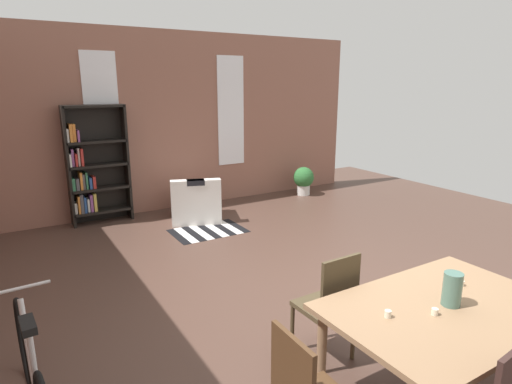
{
  "coord_description": "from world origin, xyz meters",
  "views": [
    {
      "loc": [
        -2.67,
        -3.02,
        2.24
      ],
      "look_at": [
        -0.04,
        1.33,
        0.94
      ],
      "focal_mm": 29.88,
      "sensor_mm": 36.0,
      "label": 1
    }
  ],
  "objects": [
    {
      "name": "potted_plant_by_shelf",
      "position": [
        2.59,
        3.79,
        0.33
      ],
      "size": [
        0.42,
        0.42,
        0.58
      ],
      "color": "silver",
      "rests_on": "ground"
    },
    {
      "name": "tealight_candle_2",
      "position": [
        0.2,
        -1.29,
        0.77
      ],
      "size": [
        0.04,
        0.04,
        0.04
      ],
      "primitive_type": "cylinder",
      "color": "silver",
      "rests_on": "dining_table"
    },
    {
      "name": "armchair_white",
      "position": [
        0.02,
        3.4,
        0.28
      ],
      "size": [
        1.02,
        1.02,
        0.75
      ],
      "color": "white",
      "rests_on": "ground"
    },
    {
      "name": "window_pane_1",
      "position": [
        1.18,
        4.28,
        1.72
      ],
      "size": [
        0.55,
        0.02,
        2.04
      ],
      "primitive_type": "cube",
      "color": "white"
    },
    {
      "name": "tealight_candle_1",
      "position": [
        -0.34,
        -1.47,
        0.77
      ],
      "size": [
        0.04,
        0.04,
        0.05
      ],
      "primitive_type": "cylinder",
      "color": "silver",
      "rests_on": "dining_table"
    },
    {
      "name": "striped_rug",
      "position": [
        -0.05,
        2.76,
        0.0
      ],
      "size": [
        1.11,
        0.75,
        0.01
      ],
      "color": "black",
      "rests_on": "ground"
    },
    {
      "name": "ground_plane",
      "position": [
        0.0,
        0.0,
        0.0
      ],
      "size": [
        11.16,
        11.16,
        0.0
      ],
      "primitive_type": "plane",
      "color": "#4F372E"
    },
    {
      "name": "window_pane_0",
      "position": [
        -1.18,
        4.28,
        1.72
      ],
      "size": [
        0.55,
        0.02,
        2.04
      ],
      "primitive_type": "cube",
      "color": "white"
    },
    {
      "name": "bookshelf_tall",
      "position": [
        -1.43,
        4.12,
        0.93
      ],
      "size": [
        0.95,
        0.28,
        1.92
      ],
      "color": "black",
      "rests_on": "ground"
    },
    {
      "name": "back_wall_brick",
      "position": [
        0.0,
        4.35,
        1.57
      ],
      "size": [
        7.75,
        0.12,
        3.14
      ],
      "primitive_type": "cube",
      "color": "#956150",
      "rests_on": "ground"
    },
    {
      "name": "bicycle_second",
      "position": [
        -2.67,
        -0.23,
        0.35
      ],
      "size": [
        0.44,
        1.75,
        0.91
      ],
      "color": "black",
      "rests_on": "ground"
    },
    {
      "name": "vase_on_table",
      "position": [
        -0.13,
        -1.44,
        0.87
      ],
      "size": [
        0.13,
        0.13,
        0.24
      ],
      "primitive_type": "cylinder",
      "color": "#4C7266",
      "rests_on": "dining_table"
    },
    {
      "name": "dining_chair_far_left",
      "position": [
        -0.55,
        -0.67,
        0.51
      ],
      "size": [
        0.41,
        0.41,
        0.95
      ],
      "color": "#483B27",
      "rests_on": "ground"
    },
    {
      "name": "dining_table",
      "position": [
        -0.18,
        -1.44,
        0.67
      ],
      "size": [
        1.63,
        1.09,
        0.75
      ],
      "color": "#967251",
      "rests_on": "ground"
    },
    {
      "name": "tealight_candle_0",
      "position": [
        -0.63,
        -1.33,
        0.77
      ],
      "size": [
        0.04,
        0.04,
        0.05
      ],
      "primitive_type": "cylinder",
      "color": "silver",
      "rests_on": "dining_table"
    }
  ]
}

